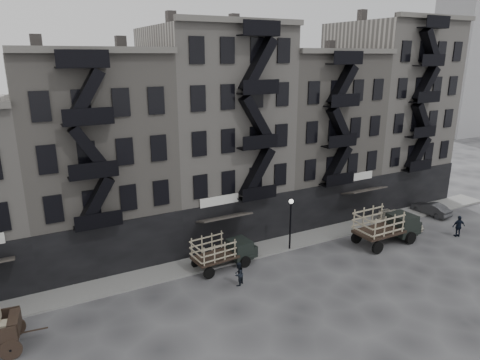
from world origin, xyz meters
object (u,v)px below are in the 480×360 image
pedestrian_mid (239,274)px  policeman (459,226)px  stake_truck_east (387,223)px  car_far (431,209)px  car_east (400,220)px  stake_truck_west (223,249)px

pedestrian_mid → policeman: policeman is taller
stake_truck_east → policeman: (6.40, -1.99, -0.78)m
car_far → policeman: size_ratio=2.00×
car_east → policeman: size_ratio=2.27×
car_far → car_east: bearing=5.7°
stake_truck_west → car_far: stake_truck_west is taller
stake_truck_east → pedestrian_mid: bearing=-179.9°
stake_truck_west → car_east: bearing=-7.5°
stake_truck_west → pedestrian_mid: stake_truck_west is taller
pedestrian_mid → car_far: bearing=152.4°
car_far → stake_truck_east: bearing=13.6°
stake_truck_west → car_far: (22.34, -0.01, -0.77)m
stake_truck_east → car_far: 9.21m
stake_truck_west → pedestrian_mid: (-0.23, -2.79, -0.57)m
stake_truck_east → pedestrian_mid: size_ratio=3.68×
stake_truck_west → stake_truck_east: bearing=-15.8°
car_east → car_far: car_east is taller
pedestrian_mid → car_east: bearing=152.0°
car_east → car_far: 5.13m
stake_truck_west → pedestrian_mid: size_ratio=3.04×
stake_truck_west → policeman: stake_truck_west is taller
car_far → stake_truck_west: bearing=-3.0°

